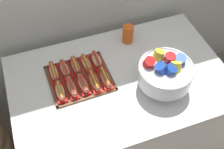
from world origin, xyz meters
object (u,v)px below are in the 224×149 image
object	(u,v)px
hot_dog_4	(105,78)
hot_dog_6	(65,70)
buffet_table	(119,108)
hot_dog_2	(83,85)
hot_dog_8	(86,64)
hot_dog_1	(72,88)
hot_dog_0	(60,92)
hot_dog_7	(76,67)
hot_dog_9	(97,61)
punch_bowl	(165,72)
cup_stack	(128,34)
serving_tray	(80,78)
hot_dog_3	(94,81)
hot_dog_5	(54,73)

from	to	relation	value
hot_dog_4	hot_dog_6	world-z (taller)	same
buffet_table	hot_dog_2	size ratio (longest dim) A/B	9.21
hot_dog_8	hot_dog_1	bearing A→B (deg)	-130.86
hot_dog_0	hot_dog_2	bearing A→B (deg)	1.42
hot_dog_2	hot_dog_4	distance (m)	0.15
hot_dog_7	hot_dog_9	bearing A→B (deg)	1.42
hot_dog_7	punch_bowl	distance (m)	0.60
hot_dog_6	cup_stack	world-z (taller)	cup_stack
serving_tray	hot_dog_8	world-z (taller)	hot_dog_8
hot_dog_8	buffet_table	bearing A→B (deg)	-44.60
serving_tray	punch_bowl	bearing A→B (deg)	-26.05
hot_dog_2	cup_stack	xyz separation A→B (m)	(0.43, 0.31, 0.03)
hot_dog_0	hot_dog_3	world-z (taller)	hot_dog_3
hot_dog_5	hot_dog_6	distance (m)	0.08
cup_stack	punch_bowl	bearing A→B (deg)	-82.98
hot_dog_2	hot_dog_3	bearing A→B (deg)	1.42
hot_dog_4	cup_stack	xyz separation A→B (m)	(0.28, 0.31, 0.03)
hot_dog_5	hot_dog_6	size ratio (longest dim) A/B	1.06
serving_tray	cup_stack	size ratio (longest dim) A/B	2.99
buffet_table	hot_dog_0	world-z (taller)	hot_dog_0
cup_stack	hot_dog_2	bearing A→B (deg)	-144.22
hot_dog_4	hot_dog_5	size ratio (longest dim) A/B	1.01
hot_dog_2	hot_dog_7	xyz separation A→B (m)	(-0.00, 0.16, -0.00)
hot_dog_1	hot_dog_8	size ratio (longest dim) A/B	0.97
hot_dog_5	hot_dog_8	distance (m)	0.23
serving_tray	hot_dog_8	size ratio (longest dim) A/B	2.38
punch_bowl	hot_dog_6	bearing A→B (deg)	150.54
punch_bowl	hot_dog_2	bearing A→B (deg)	162.18
hot_dog_0	hot_dog_7	world-z (taller)	hot_dog_7
hot_dog_1	punch_bowl	size ratio (longest dim) A/B	0.50
buffet_table	serving_tray	xyz separation A→B (m)	(-0.25, 0.09, 0.36)
hot_dog_2	hot_dog_7	distance (m)	0.17
hot_dog_9	punch_bowl	distance (m)	0.48
serving_tray	hot_dog_5	world-z (taller)	hot_dog_5
hot_dog_5	hot_dog_9	size ratio (longest dim) A/B	1.15
hot_dog_2	punch_bowl	bearing A→B (deg)	-17.82
hot_dog_3	buffet_table	bearing A→B (deg)	-3.94
hot_dog_0	hot_dog_8	world-z (taller)	hot_dog_0
hot_dog_7	hot_dog_2	bearing A→B (deg)	-88.58
hot_dog_3	hot_dog_7	xyz separation A→B (m)	(-0.08, 0.16, -0.00)
hot_dog_3	cup_stack	bearing A→B (deg)	40.95
punch_bowl	hot_dog_7	bearing A→B (deg)	146.78
hot_dog_4	hot_dog_9	xyz separation A→B (m)	(-0.00, 0.16, -0.00)
hot_dog_7	hot_dog_8	bearing A→B (deg)	1.42
hot_dog_1	hot_dog_6	xyz separation A→B (m)	(-0.00, 0.16, -0.00)
hot_dog_4	hot_dog_6	bearing A→B (deg)	145.16
hot_dog_3	hot_dog_9	world-z (taller)	same
hot_dog_9	hot_dog_1	bearing A→B (deg)	-142.33
hot_dog_1	hot_dog_2	world-z (taller)	hot_dog_1
hot_dog_6	punch_bowl	size ratio (longest dim) A/B	0.48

